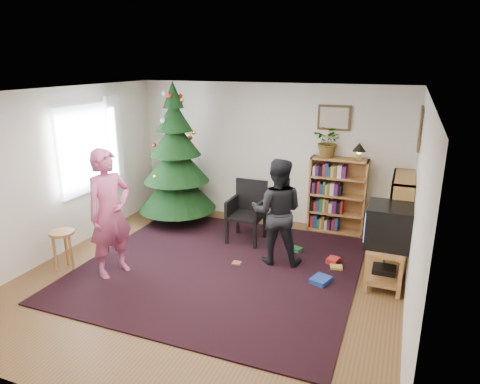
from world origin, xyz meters
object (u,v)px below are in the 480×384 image
(person_standing, at_px, (110,213))
(bookshelf_back, at_px, (337,194))
(stool, at_px, (63,240))
(table_lamp, at_px, (359,148))
(tv_stand, at_px, (385,260))
(christmas_tree, at_px, (176,166))
(armchair, at_px, (248,208))
(bookshelf_right, at_px, (399,218))
(person_by_chair, at_px, (277,212))
(potted_plant, at_px, (329,142))
(picture_back, at_px, (334,118))
(picture_right, at_px, (420,128))
(crt_tv, at_px, (389,225))

(person_standing, bearing_deg, bookshelf_back, -25.06)
(stool, relative_size, table_lamp, 2.00)
(tv_stand, bearing_deg, table_lamp, 111.05)
(christmas_tree, height_order, armchair, christmas_tree)
(armchair, relative_size, person_standing, 0.56)
(christmas_tree, relative_size, bookshelf_right, 1.95)
(stool, distance_m, person_by_chair, 3.07)
(bookshelf_right, relative_size, potted_plant, 2.42)
(armchair, height_order, stool, armchair)
(picture_back, xyz_separation_m, picture_right, (1.33, -0.73, 0.00))
(bookshelf_right, relative_size, person_by_chair, 0.83)
(bookshelf_back, bearing_deg, table_lamp, 0.00)
(picture_right, height_order, person_standing, picture_right)
(bookshelf_right, bearing_deg, tv_stand, 170.96)
(person_standing, bearing_deg, table_lamp, -28.17)
(person_standing, bearing_deg, person_by_chair, -40.90)
(stool, bearing_deg, person_standing, 11.24)
(bookshelf_right, distance_m, crt_tv, 0.78)
(bookshelf_back, height_order, armchair, bookshelf_back)
(stool, distance_m, table_lamp, 4.77)
(picture_right, relative_size, tv_stand, 0.71)
(picture_back, height_order, picture_right, picture_right)
(tv_stand, xyz_separation_m, table_lamp, (-0.61, 1.59, 1.17))
(picture_right, xyz_separation_m, potted_plant, (-1.37, 0.59, -0.38))
(crt_tv, xyz_separation_m, person_by_chair, (-1.52, 0.04, -0.03))
(picture_back, distance_m, person_standing, 3.91)
(bookshelf_back, bearing_deg, stool, -139.59)
(christmas_tree, relative_size, potted_plant, 4.72)
(picture_right, distance_m, table_lamp, 1.14)
(stool, xyz_separation_m, person_by_chair, (2.75, 1.31, 0.34))
(tv_stand, relative_size, potted_plant, 1.56)
(bookshelf_back, xyz_separation_m, person_by_chair, (-0.61, -1.55, 0.12))
(crt_tv, xyz_separation_m, table_lamp, (-0.61, 1.59, 0.68))
(picture_back, height_order, person_by_chair, picture_back)
(bookshelf_back, relative_size, bookshelf_right, 1.00)
(person_standing, bearing_deg, picture_back, -21.89)
(stool, bearing_deg, christmas_tree, 75.21)
(christmas_tree, bearing_deg, stool, -104.79)
(picture_right, bearing_deg, person_standing, -150.68)
(christmas_tree, relative_size, armchair, 2.55)
(picture_right, bearing_deg, bookshelf_back, 153.16)
(christmas_tree, xyz_separation_m, stool, (-0.59, -2.23, -0.61))
(crt_tv, bearing_deg, bookshelf_right, 80.75)
(picture_right, height_order, christmas_tree, christmas_tree)
(crt_tv, bearing_deg, bookshelf_back, 119.77)
(armchair, relative_size, potted_plant, 1.85)
(christmas_tree, relative_size, crt_tv, 4.15)
(bookshelf_back, relative_size, stool, 2.27)
(tv_stand, xyz_separation_m, crt_tv, (-0.00, 0.00, 0.50))
(person_by_chair, bearing_deg, christmas_tree, -33.65)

